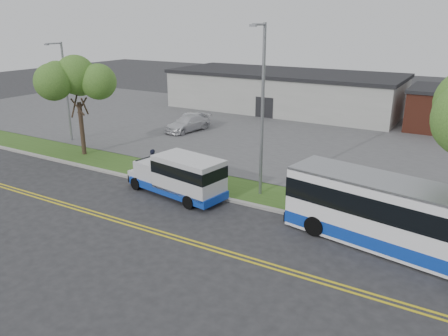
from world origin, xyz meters
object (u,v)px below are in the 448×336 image
Objects in this scene: streetlight_far at (65,88)px; shuttle_bus at (181,175)px; parked_car_a at (191,121)px; transit_bus at (411,220)px; parked_car_b at (188,123)px; tree_west at (77,87)px; streetlight_near at (262,107)px; pedestrian at (153,163)px.

streetlight_far reaches higher than shuttle_bus.
shuttle_bus reaches higher than parked_car_a.
shuttle_bus is 12.32m from transit_bus.
parked_car_b is at bearing 132.92° from shuttle_bus.
tree_west reaches higher than parked_car_a.
tree_west is 23.96m from transit_bus.
shuttle_bus is (11.17, -2.93, -3.80)m from tree_west.
streetlight_near reaches higher than shuttle_bus.
transit_bus reaches higher than pedestrian.
streetlight_near is at bearing -1.80° from tree_west.
streetlight_near reaches higher than streetlight_far.
transit_bus is 2.77× the size of parked_car_a.
parked_car_b is (-12.48, 10.47, -4.45)m from streetlight_near.
parked_car_a is at bearing 117.88° from parked_car_b.
shuttle_bus is at bearing -46.79° from parked_car_b.
transit_bus is (27.49, -5.35, -2.91)m from streetlight_far.
streetlight_near is 17.76m from parked_car_a.
streetlight_far is at bearing -132.34° from parked_car_a.
transit_bus is 6.18× the size of pedestrian.
streetlight_far is 10.80m from parked_car_b.
tree_west is 12.16m from shuttle_bus.
streetlight_near is at bearing -30.59° from parked_car_b.
pedestrian is at bearing -176.69° from transit_bus.
streetlight_far reaches higher than transit_bus.
shuttle_bus is (15.17, -5.14, -3.15)m from streetlight_far.
parked_car_a is (-8.98, 13.92, -0.54)m from shuttle_bus.
tree_west is 1.46× the size of parked_car_b.
parked_car_b is at bearing -78.67° from parked_car_a.
tree_west reaches higher than pedestrian.
parked_car_a is at bearing 54.79° from streetlight_far.
streetlight_near reaches higher than pedestrian.
streetlight_far is 28.15m from transit_bus.
shuttle_bus is 1.41× the size of parked_car_b.
streetlight_far is 1.94× the size of parked_car_a.
pedestrian is (-3.37, 1.63, -0.30)m from shuttle_bus.
shuttle_bus is 3.61× the size of pedestrian.
streetlight_near is 9.62m from transit_bus.
streetlight_near reaches higher than transit_bus.
streetlight_near is at bearing -48.96° from parked_car_a.
shuttle_bus is at bearing -147.32° from streetlight_near.
tree_west reaches higher than shuttle_bus.
pedestrian is 13.51m from parked_car_a.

